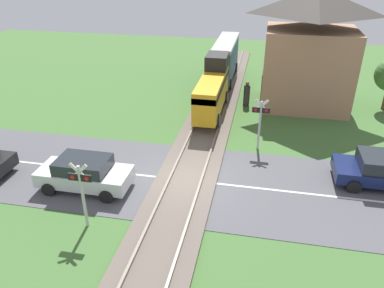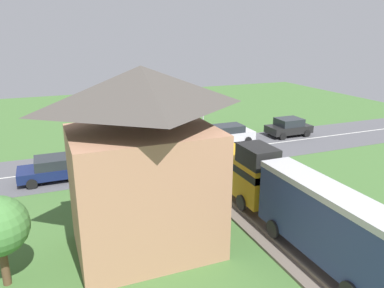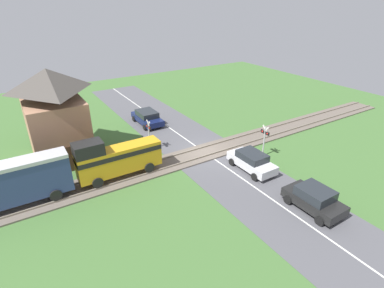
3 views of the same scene
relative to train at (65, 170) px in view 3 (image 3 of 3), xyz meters
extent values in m
plane|color=#426B33|center=(0.00, -11.23, -1.86)|extent=(60.00, 60.00, 0.00)
cube|color=#515156|center=(0.00, -11.23, -1.85)|extent=(48.00, 6.40, 0.02)
cube|color=silver|center=(0.00, -11.23, -1.84)|extent=(48.00, 0.12, 0.00)
cube|color=#665B51|center=(0.00, -11.23, -1.80)|extent=(2.80, 48.00, 0.12)
cube|color=slate|center=(-0.72, -11.23, -1.68)|extent=(0.10, 48.00, 0.12)
cube|color=slate|center=(0.72, -11.23, -1.68)|extent=(0.10, 48.00, 0.12)
cube|color=gold|center=(0.00, -3.73, -0.29)|extent=(1.35, 6.06, 1.90)
cube|color=black|center=(0.00, -3.73, 0.23)|extent=(1.37, 6.06, 0.36)
cube|color=black|center=(0.00, -1.67, 1.11)|extent=(1.35, 1.94, 0.90)
cylinder|color=black|center=(-0.72, -5.67, -1.24)|extent=(0.14, 0.76, 0.76)
cylinder|color=black|center=(0.72, -5.67, -1.24)|extent=(0.14, 0.76, 0.76)
cylinder|color=black|center=(-0.72, -1.79, -1.24)|extent=(0.14, 0.76, 0.76)
cylinder|color=black|center=(0.72, -1.79, -1.24)|extent=(0.14, 0.76, 0.76)
cube|color=navy|center=(0.00, 3.05, -0.04)|extent=(1.35, 6.70, 2.40)
cube|color=#BCBCC1|center=(0.00, 3.05, 1.28)|extent=(1.41, 6.70, 0.24)
cylinder|color=black|center=(-0.72, 0.91, -1.24)|extent=(0.14, 0.76, 0.76)
cylinder|color=black|center=(0.72, 0.91, -1.24)|extent=(0.14, 0.76, 0.76)
cube|color=silver|center=(-4.21, -12.67, -1.24)|extent=(4.03, 1.70, 0.64)
cube|color=#23282D|center=(-4.21, -12.67, -0.65)|extent=(2.22, 1.56, 0.53)
cylinder|color=black|center=(-2.90, -11.82, -1.56)|extent=(0.60, 0.18, 0.60)
cylinder|color=black|center=(-2.90, -13.51, -1.56)|extent=(0.60, 0.18, 0.60)
cylinder|color=black|center=(-5.52, -11.82, -1.56)|extent=(0.60, 0.18, 0.60)
cylinder|color=black|center=(-5.52, -13.51, -1.56)|extent=(0.60, 0.18, 0.60)
cube|color=#141E4C|center=(8.74, -9.79, -1.28)|extent=(4.38, 1.89, 0.56)
cube|color=#23282D|center=(8.74, -9.79, -0.71)|extent=(2.41, 1.74, 0.58)
cylinder|color=black|center=(7.31, -10.73, -1.56)|extent=(0.60, 0.18, 0.60)
cylinder|color=black|center=(7.31, -8.84, -1.56)|extent=(0.60, 0.18, 0.60)
cylinder|color=black|center=(10.16, -10.73, -1.56)|extent=(0.60, 0.18, 0.60)
cylinder|color=black|center=(10.16, -8.84, -1.56)|extent=(0.60, 0.18, 0.60)
cube|color=black|center=(-9.92, -12.67, -1.26)|extent=(3.69, 1.86, 0.60)
cube|color=#23282D|center=(-9.92, -12.67, -0.65)|extent=(2.03, 1.71, 0.61)
cylinder|color=black|center=(-8.72, -11.74, -1.56)|extent=(0.60, 0.18, 0.60)
cylinder|color=black|center=(-8.72, -13.60, -1.56)|extent=(0.60, 0.18, 0.60)
cylinder|color=black|center=(-11.12, -11.74, -1.56)|extent=(0.60, 0.18, 0.60)
cylinder|color=black|center=(-11.12, -13.60, -1.56)|extent=(0.60, 0.18, 0.60)
cylinder|color=#B7B7B7|center=(-3.06, -15.01, -0.53)|extent=(0.12, 0.12, 2.67)
cube|color=black|center=(-3.06, -15.01, 0.32)|extent=(0.90, 0.08, 0.28)
sphere|color=red|center=(-3.33, -15.01, 0.32)|extent=(0.18, 0.18, 0.18)
sphere|color=red|center=(-2.79, -15.01, 0.32)|extent=(0.18, 0.18, 0.18)
cube|color=silver|center=(-3.06, -15.01, 0.55)|extent=(0.72, 0.04, 0.72)
cube|color=silver|center=(-3.06, -15.01, 0.55)|extent=(0.72, 0.04, 0.72)
cylinder|color=#B7B7B7|center=(3.06, -7.44, -0.53)|extent=(0.12, 0.12, 2.67)
cube|color=black|center=(3.06, -7.44, 0.32)|extent=(0.90, 0.08, 0.28)
sphere|color=red|center=(3.33, -7.44, 0.32)|extent=(0.18, 0.18, 0.18)
sphere|color=red|center=(2.79, -7.44, 0.32)|extent=(0.18, 0.18, 0.18)
cube|color=silver|center=(3.06, -7.44, 0.55)|extent=(0.72, 0.04, 0.72)
cube|color=silver|center=(3.06, -7.44, 0.55)|extent=(0.72, 0.04, 0.72)
cube|color=#AD7A5B|center=(5.71, -0.72, 0.66)|extent=(5.48, 4.18, 5.04)
pyramid|color=#47423D|center=(5.71, -0.72, 4.76)|extent=(5.92, 4.52, 1.58)
cube|color=#472D1E|center=(2.95, -0.72, -0.81)|extent=(0.06, 1.10, 2.10)
cylinder|color=#333338|center=(2.02, -1.43, -1.16)|extent=(0.41, 0.41, 1.41)
sphere|color=#936B4C|center=(2.02, -1.43, -0.32)|extent=(0.26, 0.26, 0.26)
cylinder|color=brown|center=(10.95, -0.30, -1.15)|extent=(0.28, 0.28, 1.42)
sphere|color=#477F3D|center=(10.95, -0.30, 0.44)|extent=(2.06, 2.06, 2.06)
camera|label=1|loc=(3.09, -25.25, 7.62)|focal=35.00mm
camera|label=2|loc=(9.10, 12.56, 6.78)|focal=35.00mm
camera|label=3|loc=(-18.80, 1.92, 10.20)|focal=28.00mm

